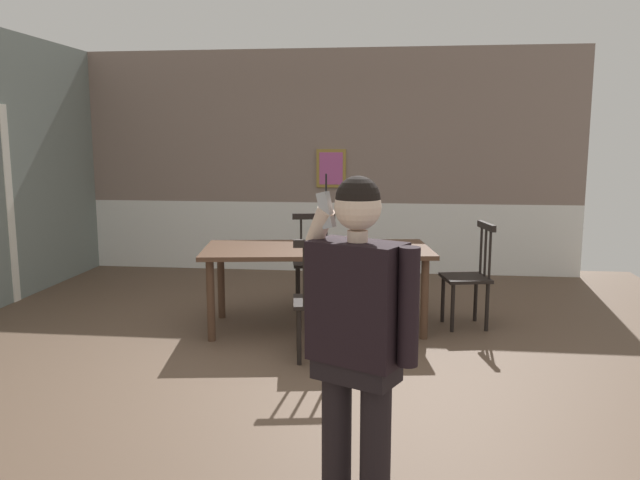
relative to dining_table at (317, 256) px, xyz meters
The scene contains 7 objects.
ground_plane 1.26m from the dining_table, 99.56° to the right, with size 7.99×7.99×0.00m, color brown.
room_back_partition 2.70m from the dining_table, 93.86° to the left, with size 6.49×0.17×2.88m.
dining_table is the anchor object (origin of this frame).
chair_near_window 0.87m from the dining_table, 81.59° to the right, with size 0.48×0.48×0.99m.
chair_by_doorway 0.87m from the dining_table, 98.48° to the left, with size 0.54×0.54×0.95m.
chair_at_table_head 1.43m from the dining_table, ahead, with size 0.47×0.47×0.98m.
person_figure 3.00m from the dining_table, 79.60° to the right, with size 0.53×0.38×1.59m.
Camera 1 is at (0.86, -4.61, 1.74)m, focal length 35.40 mm.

